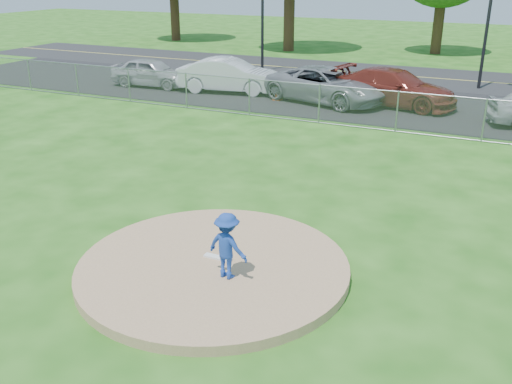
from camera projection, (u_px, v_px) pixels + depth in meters
ground at (354, 143)px, 19.81m from camera, size 120.00×120.00×0.00m
pitchers_mound at (213, 267)px, 11.35m from camera, size 5.40×5.40×0.20m
pitching_rubber at (218, 258)px, 11.48m from camera, size 0.60×0.15×0.04m
chain_link_fence at (370, 109)px, 21.22m from camera, size 40.00×0.06×1.50m
parking_lot at (395, 105)px, 25.28m from camera, size 50.00×8.00×0.01m
street at (425, 77)px, 31.60m from camera, size 60.00×7.00×0.01m
traffic_signal_left at (266, 12)px, 32.15m from camera, size 1.28×0.20×5.60m
pitcher at (227, 246)px, 10.58m from camera, size 0.91×0.61×1.30m
traffic_cone at (278, 93)px, 26.06m from camera, size 0.33×0.33×0.63m
parked_car_silver at (151, 72)px, 28.94m from camera, size 4.27×1.92×1.42m
parked_car_white at (229, 75)px, 27.54m from camera, size 5.15×2.57×1.62m
parked_car_gray at (326, 85)px, 25.47m from camera, size 6.09×4.05×1.55m
parked_car_darkred at (394, 88)px, 24.84m from camera, size 5.76×3.24×1.58m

